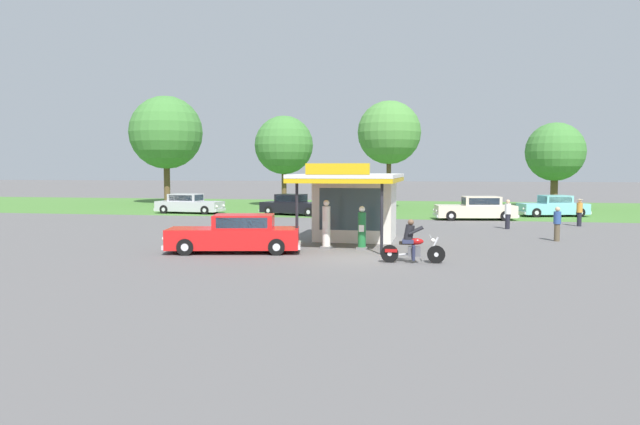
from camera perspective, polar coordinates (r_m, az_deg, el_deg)
The scene contains 19 objects.
ground_plane at distance 22.93m, azimuth 3.89°, elevation -4.30°, with size 300.00×300.00×0.00m, color #5B5959.
grass_verge_strip at distance 52.68m, azimuth 8.11°, elevation 0.43°, with size 120.00×24.00×0.01m, color #477A33.
service_station_kiosk at distance 28.29m, azimuth 3.33°, elevation 1.04°, with size 4.34×7.29×3.60m.
gas_pump_nearside at distance 25.33m, azimuth 0.61°, elevation -1.32°, with size 0.44×0.44×2.07m.
gas_pump_offside at distance 25.11m, azimuth 4.02°, elevation -1.65°, with size 0.44×0.44×1.83m.
motorcycle_with_rider at distance 21.71m, azimuth 8.75°, elevation -3.07°, with size 2.30×0.70×1.58m.
featured_classic_sedan at distance 24.38m, azimuth -8.06°, elevation -2.14°, with size 5.66×2.81×1.54m.
parked_car_back_row_left at distance 46.96m, azimuth -12.40°, elevation 0.77°, with size 5.35×2.25×1.50m.
parked_car_back_row_centre at distance 46.05m, azimuth 21.36°, elevation 0.51°, with size 5.16×3.05×1.51m.
parked_car_back_row_right at distance 41.29m, azimuth 14.70°, elevation 0.33°, with size 5.58×2.72×1.57m.
parked_car_back_row_centre_left at distance 44.21m, azimuth -2.52°, elevation 0.66°, with size 5.42×3.13×1.54m.
bystander_strolling_foreground at distance 30.05m, azimuth 21.70°, elevation -0.95°, with size 0.34×0.34×1.62m.
bystander_leaning_by_kiosk at distance 35.32m, azimuth 17.48°, elevation -0.09°, with size 0.34×0.34×1.67m.
bystander_standing_back_lot at distance 35.93m, azimuth 5.69°, elevation 0.01°, with size 0.34×0.34×1.52m.
bystander_admiring_sedan at distance 38.50m, azimuth 23.52°, elevation 0.07°, with size 0.36×0.36×1.62m.
tree_oak_centre at distance 54.89m, azimuth -3.47°, elevation 6.43°, with size 5.33×5.33×8.26m.
tree_oak_far_left at distance 61.23m, azimuth -14.45°, elevation 7.30°, with size 7.15×7.15×10.58m.
tree_oak_left at distance 51.77m, azimuth 6.71°, elevation 7.39°, with size 5.40×5.40×9.21m.
tree_oak_right at distance 56.02m, azimuth 21.43°, elevation 5.33°, with size 5.08×5.08×7.44m.
Camera 1 is at (2.92, -22.50, 3.35)m, focal length 33.53 mm.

